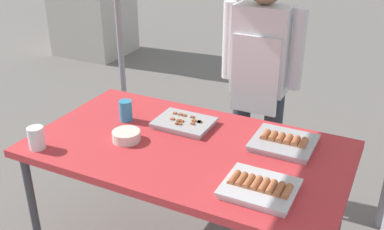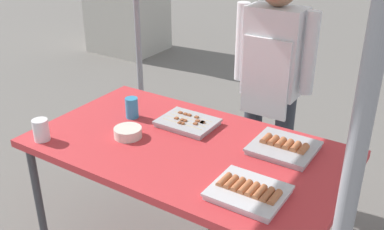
{
  "view_description": "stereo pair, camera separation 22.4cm",
  "coord_description": "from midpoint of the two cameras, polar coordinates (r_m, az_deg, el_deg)",
  "views": [
    {
      "loc": [
        0.9,
        -1.76,
        1.87
      ],
      "look_at": [
        0.0,
        0.05,
        0.9
      ],
      "focal_mm": 41.9,
      "sensor_mm": 36.0,
      "label": 1
    },
    {
      "loc": [
        1.1,
        -1.65,
        1.87
      ],
      "look_at": [
        0.0,
        0.05,
        0.9
      ],
      "focal_mm": 41.9,
      "sensor_mm": 36.0,
      "label": 2
    }
  ],
  "objects": [
    {
      "name": "tray_meat_skewers",
      "position": [
        2.46,
        -3.62,
        -1.08
      ],
      "size": [
        0.31,
        0.24,
        0.04
      ],
      "color": "#ADADB2",
      "rests_on": "stall_table"
    },
    {
      "name": "condiment_bowl",
      "position": [
        2.35,
        -11.08,
        -2.69
      ],
      "size": [
        0.15,
        0.15,
        0.05
      ],
      "primitive_type": "cylinder",
      "color": "silver",
      "rests_on": "stall_table"
    },
    {
      "name": "vendor_woman",
      "position": [
        2.84,
        6.44,
        5.41
      ],
      "size": [
        0.52,
        0.22,
        1.53
      ],
      "rotation": [
        0.0,
        0.0,
        3.14
      ],
      "color": "#333842",
      "rests_on": "ground"
    },
    {
      "name": "tray_pork_links",
      "position": [
        1.93,
        5.29,
        -9.32
      ],
      "size": [
        0.31,
        0.27,
        0.05
      ],
      "color": "silver",
      "rests_on": "stall_table"
    },
    {
      "name": "tray_grilled_sausages",
      "position": [
        2.28,
        8.86,
        -3.52
      ],
      "size": [
        0.31,
        0.29,
        0.06
      ],
      "color": "#ADADB2",
      "rests_on": "stall_table"
    },
    {
      "name": "drink_cup_near_edge",
      "position": [
        2.39,
        -21.78,
        -2.8
      ],
      "size": [
        0.08,
        0.08,
        0.12
      ],
      "primitive_type": "cylinder",
      "color": "white",
      "rests_on": "stall_table"
    },
    {
      "name": "drink_cup_by_wok",
      "position": [
        2.54,
        -10.94,
        0.48
      ],
      "size": [
        0.07,
        0.07,
        0.12
      ],
      "primitive_type": "cylinder",
      "color": "#338CBF",
      "rests_on": "stall_table"
    },
    {
      "name": "stall_table",
      "position": [
        2.3,
        -3.36,
        -5.11
      ],
      "size": [
        1.6,
        0.9,
        0.75
      ],
      "color": "#C63338",
      "rests_on": "ground"
    }
  ]
}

